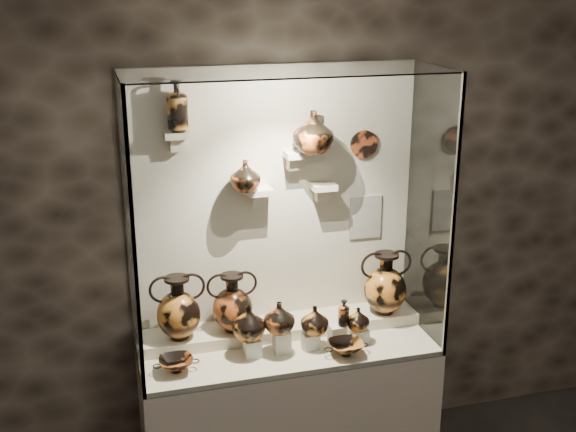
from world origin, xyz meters
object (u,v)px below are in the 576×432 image
at_px(amphora_right, 385,283).
at_px(kylix_left, 176,363).
at_px(lekythos_tall, 177,103).
at_px(amphora_left, 178,307).
at_px(ovoid_vase_a, 245,176).
at_px(jug_e, 358,319).
at_px(lekythos_small, 344,311).
at_px(ovoid_vase_b, 313,132).
at_px(kylix_right, 346,347).
at_px(jug_a, 249,322).
at_px(jug_c, 315,320).
at_px(jug_b, 279,317).
at_px(amphora_mid, 232,302).

distance_m(amphora_right, kylix_left, 1.35).
bearing_deg(lekythos_tall, amphora_right, 16.74).
distance_m(amphora_left, ovoid_vase_a, 0.83).
distance_m(jug_e, lekythos_small, 0.10).
bearing_deg(ovoid_vase_b, kylix_right, -87.97).
relative_size(amphora_right, jug_a, 1.95).
bearing_deg(lekythos_tall, jug_c, -1.58).
height_order(jug_b, ovoid_vase_b, ovoid_vase_b).
bearing_deg(ovoid_vase_a, lekythos_small, -4.00).
height_order(amphora_left, jug_e, amphora_left).
distance_m(jug_c, ovoid_vase_a, 0.91).
height_order(jug_e, ovoid_vase_a, ovoid_vase_a).
bearing_deg(ovoid_vase_a, kylix_left, -121.93).
xyz_separation_m(jug_b, jug_c, (0.21, 0.01, -0.05)).
xyz_separation_m(kylix_left, ovoid_vase_b, (0.85, 0.29, 1.16)).
relative_size(amphora_mid, jug_c, 2.07).
distance_m(jug_b, kylix_left, 0.61).
relative_size(amphora_mid, amphora_right, 0.90).
height_order(jug_b, ovoid_vase_a, ovoid_vase_a).
bearing_deg(kylix_left, jug_c, -19.18).
bearing_deg(jug_a, lekythos_tall, 155.11).
bearing_deg(lekythos_small, ovoid_vase_b, 104.51).
bearing_deg(ovoid_vase_a, lekythos_tall, -159.64).
bearing_deg(kylix_right, jug_e, 24.14).
relative_size(jug_a, ovoid_vase_b, 0.83).
bearing_deg(ovoid_vase_a, amphora_left, -147.11).
xyz_separation_m(lekythos_small, kylix_right, (-0.03, -0.12, -0.16)).
distance_m(amphora_mid, jug_a, 0.20).
bearing_deg(kylix_left, ovoid_vase_a, 11.17).
relative_size(kylix_right, ovoid_vase_a, 1.38).
bearing_deg(kylix_left, amphora_left, 55.20).
relative_size(jug_b, lekythos_tall, 0.60).
relative_size(amphora_left, jug_e, 2.67).
xyz_separation_m(jug_b, jug_e, (0.47, 0.00, -0.07)).
height_order(amphora_right, kylix_left, amphora_right).
bearing_deg(lekythos_small, ovoid_vase_a, 139.94).
bearing_deg(lekythos_tall, lekythos_small, 2.48).
height_order(jug_a, ovoid_vase_a, ovoid_vase_a).
bearing_deg(ovoid_vase_b, lekythos_small, -75.82).
bearing_deg(amphora_left, jug_e, -0.41).
height_order(amphora_right, jug_a, amphora_right).
height_order(kylix_right, lekythos_tall, lekythos_tall).
bearing_deg(jug_e, ovoid_vase_b, 122.18).
xyz_separation_m(jug_b, kylix_right, (0.36, -0.12, -0.17)).
xyz_separation_m(lekythos_small, ovoid_vase_a, (-0.50, 0.27, 0.77)).
bearing_deg(jug_a, amphora_right, 26.58).
distance_m(amphora_mid, ovoid_vase_a, 0.74).
bearing_deg(lekythos_tall, amphora_mid, 4.14).
relative_size(jug_b, lekythos_small, 1.04).
xyz_separation_m(amphora_mid, lekythos_small, (0.60, -0.21, -0.04)).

